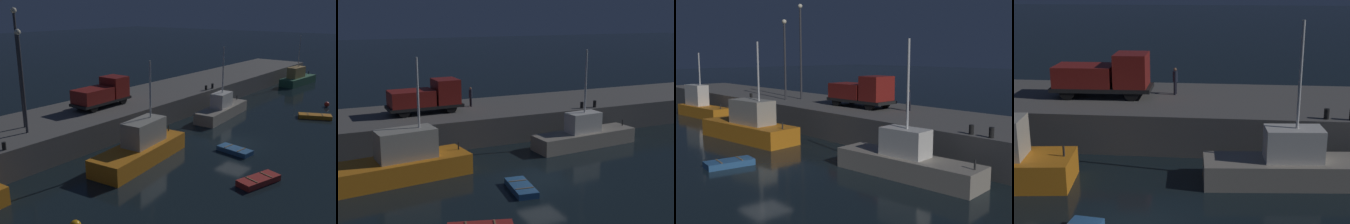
# 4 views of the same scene
# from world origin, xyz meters

# --- Properties ---
(ground_plane) EXTENTS (320.00, 320.00, 0.00)m
(ground_plane) POSITION_xyz_m (0.00, 0.00, 0.00)
(ground_plane) COLOR black
(pier_quay) EXTENTS (77.94, 8.63, 2.24)m
(pier_quay) POSITION_xyz_m (0.00, 12.22, 1.12)
(pier_quay) COLOR #5B5956
(pier_quay) RESTS_ON ground
(fishing_boat_blue) EXTENTS (9.27, 3.83, 7.63)m
(fishing_boat_blue) POSITION_xyz_m (-8.15, 3.58, 1.10)
(fishing_boat_blue) COLOR orange
(fishing_boat_blue) RESTS_ON ground
(fishing_boat_white) EXTENTS (8.71, 2.94, 7.56)m
(fishing_boat_white) POSITION_xyz_m (6.48, 5.11, 0.88)
(fishing_boat_white) COLOR gray
(fishing_boat_white) RESTS_ON ground
(dinghy_orange_near) EXTENTS (1.56, 2.98, 0.42)m
(dinghy_orange_near) POSITION_xyz_m (-2.07, -1.20, 0.19)
(dinghy_orange_near) COLOR #2D6099
(dinghy_orange_near) RESTS_ON ground
(utility_truck) EXTENTS (6.14, 2.49, 2.70)m
(utility_truck) POSITION_xyz_m (-4.17, 12.08, 3.56)
(utility_truck) COLOR black
(utility_truck) RESTS_ON pier_quay
(dockworker) EXTENTS (0.34, 0.45, 1.69)m
(dockworker) POSITION_xyz_m (-0.04, 13.12, 3.20)
(dockworker) COLOR black
(dockworker) RESTS_ON pier_quay
(bollard_west) EXTENTS (0.28, 0.28, 0.55)m
(bollard_west) POSITION_xyz_m (8.39, 8.42, 2.51)
(bollard_west) COLOR black
(bollard_west) RESTS_ON pier_quay
(bollard_central) EXTENTS (0.28, 0.28, 0.59)m
(bollard_central) POSITION_xyz_m (9.65, 8.34, 2.53)
(bollard_central) COLOR black
(bollard_central) RESTS_ON pier_quay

